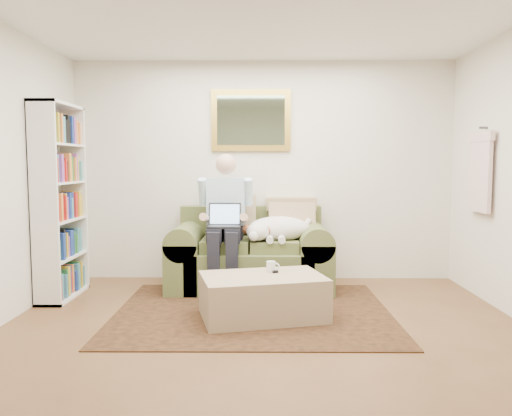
{
  "coord_description": "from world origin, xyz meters",
  "views": [
    {
      "loc": [
        -0.01,
        -3.49,
        1.38
      ],
      "look_at": [
        -0.07,
        1.44,
        0.95
      ],
      "focal_mm": 35.0,
      "sensor_mm": 36.0,
      "label": 1
    }
  ],
  "objects_px": {
    "bookshelf": "(60,202)",
    "seated_man": "(225,223)",
    "sleeping_dog": "(279,229)",
    "ottoman": "(263,297)",
    "sofa": "(250,261)",
    "coffee_mug": "(271,267)",
    "laptop": "(224,220)"
  },
  "relations": [
    {
      "from": "bookshelf",
      "to": "seated_man",
      "type": "bearing_deg",
      "value": 8.53
    },
    {
      "from": "sleeping_dog",
      "to": "ottoman",
      "type": "xyz_separation_m",
      "value": [
        -0.18,
        -1.02,
        -0.49
      ]
    },
    {
      "from": "sofa",
      "to": "sleeping_dog",
      "type": "bearing_deg",
      "value": -15.74
    },
    {
      "from": "ottoman",
      "to": "coffee_mug",
      "type": "xyz_separation_m",
      "value": [
        0.07,
        0.15,
        0.25
      ]
    },
    {
      "from": "laptop",
      "to": "ottoman",
      "type": "distance_m",
      "value": 1.14
    },
    {
      "from": "laptop",
      "to": "sofa",
      "type": "bearing_deg",
      "value": 41.02
    },
    {
      "from": "coffee_mug",
      "to": "sleeping_dog",
      "type": "bearing_deg",
      "value": 83.37
    },
    {
      "from": "sofa",
      "to": "ottoman",
      "type": "relative_size",
      "value": 1.66
    },
    {
      "from": "coffee_mug",
      "to": "ottoman",
      "type": "bearing_deg",
      "value": -117.17
    },
    {
      "from": "ottoman",
      "to": "coffee_mug",
      "type": "distance_m",
      "value": 0.29
    },
    {
      "from": "ottoman",
      "to": "seated_man",
      "type": "bearing_deg",
      "value": 113.36
    },
    {
      "from": "sleeping_dog",
      "to": "laptop",
      "type": "bearing_deg",
      "value": -166.36
    },
    {
      "from": "bookshelf",
      "to": "ottoman",
      "type": "bearing_deg",
      "value": -18.44
    },
    {
      "from": "ottoman",
      "to": "bookshelf",
      "type": "bearing_deg",
      "value": 161.56
    },
    {
      "from": "sleeping_dog",
      "to": "seated_man",
      "type": "bearing_deg",
      "value": -172.87
    },
    {
      "from": "laptop",
      "to": "ottoman",
      "type": "relative_size",
      "value": 0.32
    },
    {
      "from": "sleeping_dog",
      "to": "coffee_mug",
      "type": "xyz_separation_m",
      "value": [
        -0.1,
        -0.88,
        -0.24
      ]
    },
    {
      "from": "seated_man",
      "to": "laptop",
      "type": "distance_m",
      "value": 0.08
    },
    {
      "from": "sofa",
      "to": "coffee_mug",
      "type": "bearing_deg",
      "value": -77.33
    },
    {
      "from": "sofa",
      "to": "seated_man",
      "type": "bearing_deg",
      "value": -148.55
    },
    {
      "from": "sleeping_dog",
      "to": "bookshelf",
      "type": "distance_m",
      "value": 2.32
    },
    {
      "from": "bookshelf",
      "to": "sofa",
      "type": "bearing_deg",
      "value": 12.04
    },
    {
      "from": "sleeping_dog",
      "to": "ottoman",
      "type": "relative_size",
      "value": 0.68
    },
    {
      "from": "laptop",
      "to": "sleeping_dog",
      "type": "distance_m",
      "value": 0.61
    },
    {
      "from": "bookshelf",
      "to": "coffee_mug",
      "type": "bearing_deg",
      "value": -14.3
    },
    {
      "from": "laptop",
      "to": "sleeping_dog",
      "type": "xyz_separation_m",
      "value": [
        0.59,
        0.14,
        -0.1
      ]
    },
    {
      "from": "sofa",
      "to": "seated_man",
      "type": "height_order",
      "value": "seated_man"
    },
    {
      "from": "laptop",
      "to": "bookshelf",
      "type": "height_order",
      "value": "bookshelf"
    },
    {
      "from": "sofa",
      "to": "seated_man",
      "type": "distance_m",
      "value": 0.54
    },
    {
      "from": "sofa",
      "to": "coffee_mug",
      "type": "xyz_separation_m",
      "value": [
        0.22,
        -0.97,
        0.13
      ]
    },
    {
      "from": "bookshelf",
      "to": "sleeping_dog",
      "type": "bearing_deg",
      "value": 8.17
    },
    {
      "from": "sofa",
      "to": "coffee_mug",
      "type": "distance_m",
      "value": 1.0
    }
  ]
}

